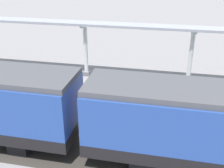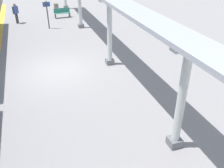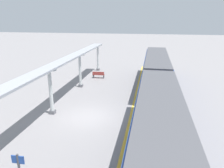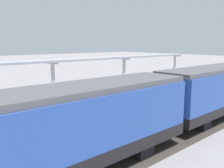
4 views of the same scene
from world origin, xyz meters
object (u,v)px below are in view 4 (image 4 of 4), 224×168
train_near_carriage (224,88)px  bench_near_end (159,89)px  canopy_pillar_third (53,87)px  canopy_pillar_second (124,78)px  train_far_carriage (45,137)px  canopy_pillar_nearest (174,71)px

train_near_carriage → bench_near_end: size_ratio=8.70×
canopy_pillar_third → train_near_carriage: bearing=-131.8°
canopy_pillar_second → canopy_pillar_third: same height
train_far_carriage → bench_near_end: train_far_carriage is taller
canopy_pillar_nearest → canopy_pillar_second: same height
train_near_carriage → canopy_pillar_second: size_ratio=3.57×
canopy_pillar_nearest → canopy_pillar_third: same height
canopy_pillar_second → train_near_carriage: bearing=-165.8°
train_far_carriage → canopy_pillar_second: canopy_pillar_second is taller
train_near_carriage → canopy_pillar_nearest: canopy_pillar_nearest is taller
train_far_carriage → canopy_pillar_nearest: 21.31m
canopy_pillar_nearest → canopy_pillar_second: size_ratio=1.00×
canopy_pillar_third → bench_near_end: (-1.08, -11.03, -1.43)m
canopy_pillar_second → train_far_carriage: bearing=125.2°
canopy_pillar_nearest → bench_near_end: canopy_pillar_nearest is taller
train_near_carriage → canopy_pillar_third: canopy_pillar_third is taller
train_far_carriage → canopy_pillar_second: (8.25, -11.70, 0.04)m
canopy_pillar_second → bench_near_end: size_ratio=2.44×
train_near_carriage → train_far_carriage: same height
train_near_carriage → canopy_pillar_third: bearing=48.2°
train_far_carriage → bench_near_end: (7.16, -15.60, -1.39)m
train_far_carriage → canopy_pillar_second: size_ratio=3.57×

